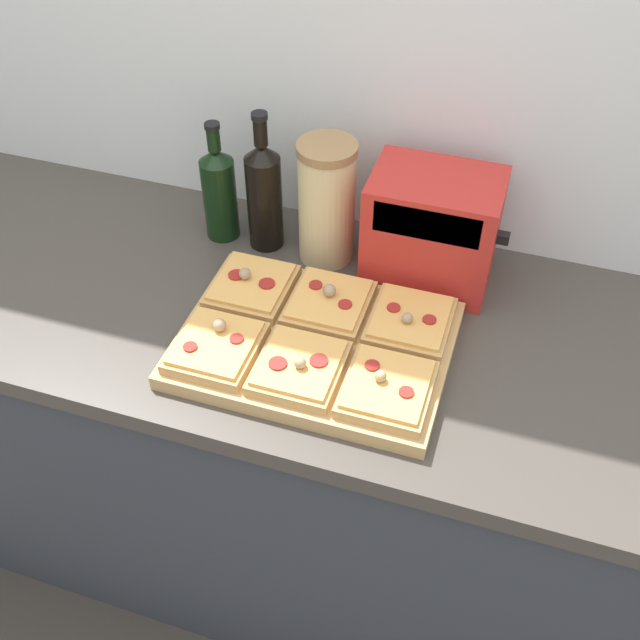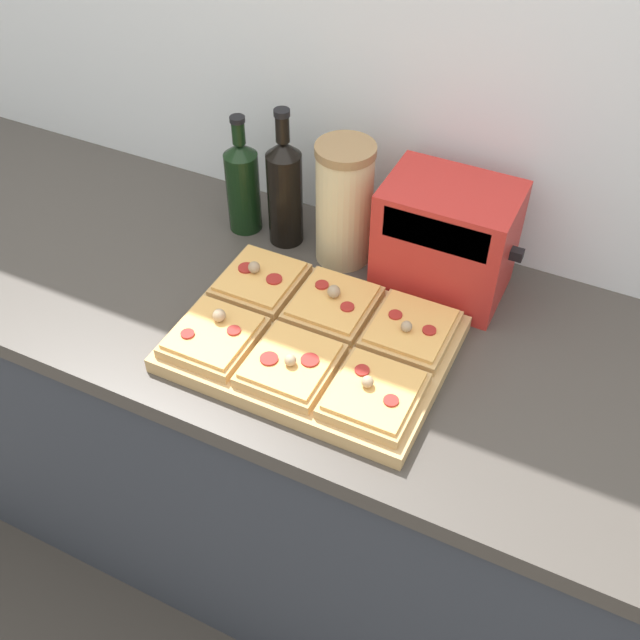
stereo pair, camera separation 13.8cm
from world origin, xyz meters
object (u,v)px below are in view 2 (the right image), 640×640
object	(u,v)px
cutting_board	(313,344)
toaster_oven	(446,240)
olive_oil_bottle	(243,184)
wine_bottle	(285,190)
grain_jar_tall	(344,204)

from	to	relation	value
cutting_board	toaster_oven	bearing A→B (deg)	61.20
olive_oil_bottle	wine_bottle	xyz separation A→B (m)	(0.10, -0.00, 0.02)
wine_bottle	toaster_oven	distance (m)	0.35
cutting_board	wine_bottle	xyz separation A→B (m)	(-0.20, 0.28, 0.11)
toaster_oven	wine_bottle	bearing A→B (deg)	179.86
wine_bottle	grain_jar_tall	distance (m)	0.14
cutting_board	olive_oil_bottle	size ratio (longest dim) A/B	1.83
olive_oil_bottle	grain_jar_tall	bearing A→B (deg)	0.00
wine_bottle	grain_jar_tall	bearing A→B (deg)	0.00
grain_jar_tall	toaster_oven	world-z (taller)	grain_jar_tall
olive_oil_bottle	grain_jar_tall	world-z (taller)	olive_oil_bottle
wine_bottle	grain_jar_tall	world-z (taller)	wine_bottle
cutting_board	toaster_oven	world-z (taller)	toaster_oven
cutting_board	olive_oil_bottle	bearing A→B (deg)	137.63
olive_oil_bottle	toaster_oven	bearing A→B (deg)	-0.11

